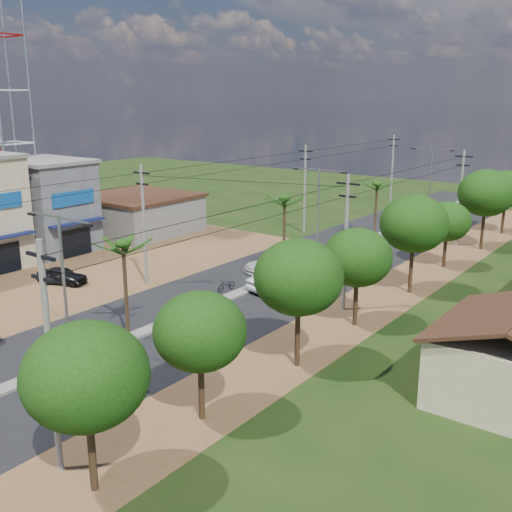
{
  "coord_description": "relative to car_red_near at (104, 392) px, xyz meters",
  "views": [
    {
      "loc": [
        25.31,
        -17.43,
        13.71
      ],
      "look_at": [
        1.3,
        14.62,
        3.0
      ],
      "focal_mm": 42.0,
      "sensor_mm": 36.0,
      "label": 1
    }
  ],
  "objects": [
    {
      "name": "ground",
      "position": [
        -5.0,
        1.86,
        -0.7
      ],
      "size": [
        160.0,
        160.0,
        0.0
      ],
      "primitive_type": "plane",
      "color": "black",
      "rests_on": "ground"
    },
    {
      "name": "road",
      "position": [
        -5.0,
        16.86,
        -0.68
      ],
      "size": [
        12.0,
        110.0,
        0.04
      ],
      "primitive_type": "cube",
      "color": "black",
      "rests_on": "ground"
    },
    {
      "name": "median",
      "position": [
        -5.0,
        19.86,
        -0.61
      ],
      "size": [
        1.0,
        90.0,
        0.18
      ],
      "primitive_type": "cube",
      "color": "#605E56",
      "rests_on": "ground"
    },
    {
      "name": "dirt_lot_west",
      "position": [
        -20.0,
        9.86,
        -0.68
      ],
      "size": [
        18.0,
        46.0,
        0.04
      ],
      "primitive_type": "cube",
      "color": "brown",
      "rests_on": "ground"
    },
    {
      "name": "dirt_shoulder_east",
      "position": [
        3.5,
        16.86,
        -0.68
      ],
      "size": [
        5.0,
        90.0,
        0.03
      ],
      "primitive_type": "cube",
      "color": "brown",
      "rests_on": "ground"
    },
    {
      "name": "shophouse_grey",
      "position": [
        -26.98,
        15.86,
        3.46
      ],
      "size": [
        9.0,
        6.4,
        8.3
      ],
      "color": "#4A4C51",
      "rests_on": "ground"
    },
    {
      "name": "low_shed",
      "position": [
        -26.0,
        25.86,
        1.27
      ],
      "size": [
        10.4,
        10.4,
        3.95
      ],
      "color": "#605E56",
      "rests_on": "ground"
    },
    {
      "name": "tree_east_a",
      "position": [
        4.5,
        -4.14,
        3.79
      ],
      "size": [
        4.4,
        4.4,
        6.37
      ],
      "color": "black",
      "rests_on": "ground"
    },
    {
      "name": "tree_east_b",
      "position": [
        4.3,
        1.86,
        3.41
      ],
      "size": [
        4.0,
        4.0,
        5.83
      ],
      "color": "black",
      "rests_on": "ground"
    },
    {
      "name": "tree_east_c",
      "position": [
        4.7,
        8.86,
        4.17
      ],
      "size": [
        4.6,
        4.6,
        6.83
      ],
      "color": "black",
      "rests_on": "ground"
    },
    {
      "name": "tree_east_d",
      "position": [
        4.4,
        15.86,
        3.64
      ],
      "size": [
        4.2,
        4.2,
        6.13
      ],
      "color": "black",
      "rests_on": "ground"
    },
    {
      "name": "tree_east_e",
      "position": [
        4.6,
        23.86,
        4.39
      ],
      "size": [
        4.8,
        4.8,
        7.14
      ],
      "color": "black",
      "rests_on": "ground"
    },
    {
      "name": "tree_east_f",
      "position": [
        4.2,
        31.86,
        3.19
      ],
      "size": [
        3.8,
        3.8,
        5.52
      ],
      "color": "black",
      "rests_on": "ground"
    },
    {
      "name": "tree_east_g",
      "position": [
        4.8,
        39.86,
        4.54
      ],
      "size": [
        5.0,
        5.0,
        7.38
      ],
      "color": "black",
      "rests_on": "ground"
    },
    {
      "name": "tree_east_h",
      "position": [
        4.5,
        47.86,
        3.94
      ],
      "size": [
        4.4,
        4.4,
        6.52
      ],
      "color": "black",
      "rests_on": "ground"
    },
    {
      "name": "palm_median_near",
      "position": [
        -5.0,
        5.86,
        4.84
      ],
      "size": [
        2.0,
        2.0,
        6.15
      ],
      "color": "black",
      "rests_on": "ground"
    },
    {
      "name": "palm_median_mid",
      "position": [
        -5.0,
        21.86,
        5.2
      ],
      "size": [
        2.0,
        2.0,
        6.55
      ],
      "color": "black",
      "rests_on": "ground"
    },
    {
      "name": "palm_median_far",
      "position": [
        -5.0,
        37.86,
        4.56
      ],
      "size": [
        2.0,
        2.0,
        5.85
      ],
      "color": "black",
      "rests_on": "ground"
    },
    {
      "name": "streetlight_near",
      "position": [
        -5.0,
        1.86,
        4.09
      ],
      "size": [
        5.1,
        0.18,
        8.0
      ],
      "color": "gray",
      "rests_on": "ground"
    },
    {
      "name": "streetlight_mid",
      "position": [
        -5.0,
        26.86,
        4.09
      ],
      "size": [
        5.1,
        0.18,
        8.0
      ],
      "color": "gray",
      "rests_on": "ground"
    },
    {
      "name": "streetlight_far",
      "position": [
        -5.0,
        51.86,
        4.09
      ],
      "size": [
        5.1,
        0.18,
        8.0
      ],
      "color": "gray",
      "rests_on": "ground"
    },
    {
      "name": "utility_pole_w_b",
      "position": [
        -12.0,
        13.86,
        4.06
      ],
      "size": [
        1.6,
        0.24,
        9.0
      ],
      "color": "#605E56",
      "rests_on": "ground"
    },
    {
      "name": "utility_pole_w_c",
      "position": [
        -12.0,
        35.86,
        4.06
      ],
      "size": [
        1.6,
        0.24,
        9.0
      ],
      "color": "#605E56",
      "rests_on": "ground"
    },
    {
      "name": "utility_pole_w_d",
      "position": [
        -12.0,
        56.86,
        4.06
      ],
      "size": [
        1.6,
        0.24,
        9.0
      ],
      "color": "#605E56",
      "rests_on": "ground"
    },
    {
      "name": "utility_pole_e_a",
      "position": [
        2.5,
        -4.14,
        4.06
      ],
      "size": [
        1.6,
        0.24,
        9.0
      ],
      "color": "#605E56",
      "rests_on": "ground"
    },
    {
      "name": "utility_pole_e_b",
      "position": [
        2.5,
        17.86,
        4.06
      ],
      "size": [
        1.6,
        0.24,
        9.0
      ],
      "color": "#605E56",
      "rests_on": "ground"
    },
    {
      "name": "utility_pole_e_c",
      "position": [
        2.5,
        39.86,
        4.06
      ],
      "size": [
        1.6,
        0.24,
        9.0
      ],
      "color": "#605E56",
      "rests_on": "ground"
    },
    {
      "name": "car_red_near",
      "position": [
        0.0,
        0.0,
        0.0
      ],
      "size": [
        2.18,
        4.28,
        1.4
      ],
      "primitive_type": "imported",
      "rotation": [
        0.0,
        0.0,
        3.28
      ],
      "color": "maroon",
      "rests_on": "ground"
    },
    {
      "name": "car_silver_mid",
      "position": [
        -3.5,
        18.55,
        0.02
      ],
      "size": [
        2.51,
        4.61,
        1.44
      ],
      "primitive_type": "imported",
      "rotation": [
        0.0,
        0.0,
        2.9
      ],
      "color": "#A4A6AC",
      "rests_on": "ground"
    },
    {
      "name": "car_white_far",
      "position": [
        -6.5,
        22.33,
        -0.02
      ],
      "size": [
        3.67,
        5.05,
        1.36
      ],
      "primitive_type": "imported",
      "rotation": [
        0.0,
        0.0,
        -0.43
      ],
      "color": "#BBBBB6",
      "rests_on": "ground"
    },
    {
      "name": "car_parked_dark",
      "position": [
        -17.14,
        10.12,
        -0.06
      ],
      "size": [
        4.06,
        2.77,
        1.28
      ],
      "primitive_type": "imported",
      "rotation": [
        0.0,
        0.0,
        1.94
      ],
      "color": "black",
      "rests_on": "ground"
    },
    {
      "name": "moto_rider_east",
      "position": [
        -1.51,
        -0.49,
        -0.19
      ],
      "size": [
        1.41,
        2.03,
        1.01
      ],
      "primitive_type": "imported",
      "rotation": [
        0.0,
        0.0,
        2.71
      ],
      "color": "black",
      "rests_on": "ground"
    },
    {
      "name": "moto_rider_west_a",
      "position": [
        -6.2,
        16.24,
        -0.25
      ],
      "size": [
        0.75,
        1.74,
        0.89
      ],
      "primitive_type": "imported",
      "rotation": [
        0.0,
        0.0,
        -0.1
      ],
      "color": "black",
      "rests_on": "ground"
    },
    {
      "name": "moto_rider_west_b",
      "position": [
        -6.2,
        34.32,
        -0.22
      ],
      "size": [
        0.77,
        1.65,
        0.96
      ],
      "primitive_type": "imported",
      "rotation": [
        0.0,
        0.0,
        0.21
      ],
      "color": "black",
      "rests_on": "ground"
    }
  ]
}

